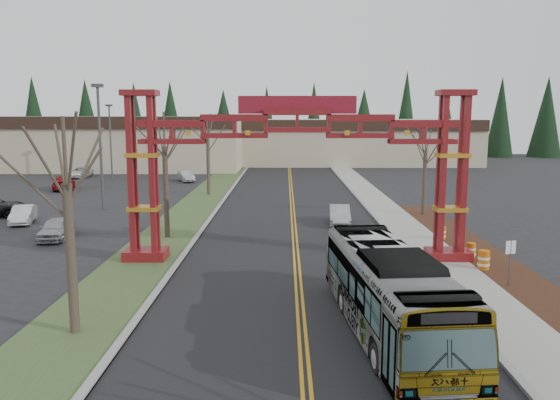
{
  "coord_description": "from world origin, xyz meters",
  "views": [
    {
      "loc": [
        -0.61,
        -10.1,
        7.61
      ],
      "look_at": [
        -0.85,
        15.12,
        3.7
      ],
      "focal_mm": 35.0,
      "sensor_mm": 36.0,
      "label": 1
    }
  ],
  "objects_px": {
    "parked_car_near_a": "(56,228)",
    "bare_tree_median_mid": "(165,148)",
    "retail_building_west": "(90,141)",
    "bare_tree_median_far": "(208,140)",
    "retail_building_east": "(350,141)",
    "barrel_south": "(484,261)",
    "parked_car_mid_a": "(64,183)",
    "silver_sedan": "(340,215)",
    "parked_car_far_b": "(80,172)",
    "light_pole_near": "(100,138)",
    "bare_tree_right_far": "(426,151)",
    "bare_tree_median_near": "(67,185)",
    "parked_car_far_a": "(186,176)",
    "light_pole_far": "(110,136)",
    "barrel_mid": "(471,251)",
    "street_sign": "(510,254)",
    "parked_car_near_b": "(23,215)",
    "gateway_arch": "(297,148)",
    "transit_bus": "(389,292)"
  },
  "relations": [
    {
      "from": "parked_car_near_a",
      "to": "bare_tree_median_mid",
      "type": "height_order",
      "value": "bare_tree_median_mid"
    },
    {
      "from": "retail_building_west",
      "to": "bare_tree_median_far",
      "type": "height_order",
      "value": "bare_tree_median_far"
    },
    {
      "from": "retail_building_east",
      "to": "parked_car_near_a",
      "type": "bearing_deg",
      "value": -113.57
    },
    {
      "from": "parked_car_near_a",
      "to": "barrel_south",
      "type": "distance_m",
      "value": 25.02
    },
    {
      "from": "retail_building_east",
      "to": "parked_car_mid_a",
      "type": "distance_m",
      "value": 47.97
    },
    {
      "from": "silver_sedan",
      "to": "parked_car_far_b",
      "type": "xyz_separation_m",
      "value": [
        -29.32,
        29.19,
        -0.0
      ]
    },
    {
      "from": "light_pole_near",
      "to": "silver_sedan",
      "type": "bearing_deg",
      "value": -17.69
    },
    {
      "from": "retail_building_east",
      "to": "bare_tree_right_far",
      "type": "distance_m",
      "value": 48.74
    },
    {
      "from": "parked_car_mid_a",
      "to": "bare_tree_median_near",
      "type": "xyz_separation_m",
      "value": [
        15.6,
        -37.72,
        4.56
      ]
    },
    {
      "from": "parked_car_far_a",
      "to": "light_pole_near",
      "type": "relative_size",
      "value": 0.39
    },
    {
      "from": "light_pole_near",
      "to": "parked_car_far_b",
      "type": "bearing_deg",
      "value": 114.45
    },
    {
      "from": "retail_building_west",
      "to": "light_pole_far",
      "type": "height_order",
      "value": "light_pole_far"
    },
    {
      "from": "barrel_mid",
      "to": "street_sign",
      "type": "bearing_deg",
      "value": -89.89
    },
    {
      "from": "parked_car_far_b",
      "to": "street_sign",
      "type": "xyz_separation_m",
      "value": [
        35.41,
        -43.67,
        0.89
      ]
    },
    {
      "from": "parked_car_mid_a",
      "to": "barrel_south",
      "type": "distance_m",
      "value": 44.29
    },
    {
      "from": "street_sign",
      "to": "barrel_mid",
      "type": "relative_size",
      "value": 2.4
    },
    {
      "from": "light_pole_far",
      "to": "bare_tree_median_mid",
      "type": "bearing_deg",
      "value": -67.1
    },
    {
      "from": "bare_tree_median_far",
      "to": "parked_car_near_b",
      "type": "bearing_deg",
      "value": -128.78
    },
    {
      "from": "bare_tree_median_mid",
      "to": "barrel_south",
      "type": "relative_size",
      "value": 7.37
    },
    {
      "from": "parked_car_far_a",
      "to": "barrel_south",
      "type": "distance_m",
      "value": 42.63
    },
    {
      "from": "parked_car_far_a",
      "to": "bare_tree_median_mid",
      "type": "relative_size",
      "value": 0.5
    },
    {
      "from": "bare_tree_median_mid",
      "to": "light_pole_near",
      "type": "relative_size",
      "value": 0.78
    },
    {
      "from": "bare_tree_median_far",
      "to": "light_pole_near",
      "type": "distance_m",
      "value": 11.11
    },
    {
      "from": "gateway_arch",
      "to": "light_pole_near",
      "type": "height_order",
      "value": "light_pole_near"
    },
    {
      "from": "parked_car_far_b",
      "to": "street_sign",
      "type": "bearing_deg",
      "value": -55.13
    },
    {
      "from": "retail_building_west",
      "to": "parked_car_far_a",
      "type": "relative_size",
      "value": 11.75
    },
    {
      "from": "gateway_arch",
      "to": "parked_car_far_a",
      "type": "xyz_separation_m",
      "value": [
        -12.18,
        34.93,
        -5.34
      ]
    },
    {
      "from": "street_sign",
      "to": "barrel_south",
      "type": "height_order",
      "value": "street_sign"
    },
    {
      "from": "retail_building_west",
      "to": "parked_car_far_b",
      "type": "xyz_separation_m",
      "value": [
        3.93,
        -14.89,
        -3.1
      ]
    },
    {
      "from": "parked_car_mid_a",
      "to": "parked_car_far_a",
      "type": "xyz_separation_m",
      "value": [
        11.42,
        7.11,
        -0.09
      ]
    },
    {
      "from": "parked_car_near_a",
      "to": "parked_car_near_b",
      "type": "relative_size",
      "value": 1.02
    },
    {
      "from": "parked_car_far_b",
      "to": "bare_tree_median_near",
      "type": "bearing_deg",
      "value": -73.91
    },
    {
      "from": "barrel_south",
      "to": "bare_tree_median_far",
      "type": "bearing_deg",
      "value": 123.47
    },
    {
      "from": "retail_building_west",
      "to": "bare_tree_median_far",
      "type": "bearing_deg",
      "value": -53.69
    },
    {
      "from": "gateway_arch",
      "to": "bare_tree_median_far",
      "type": "distance_m",
      "value": 25.33
    },
    {
      "from": "parked_car_near_b",
      "to": "bare_tree_right_far",
      "type": "bearing_deg",
      "value": -8.8
    },
    {
      "from": "bare_tree_right_far",
      "to": "parked_car_mid_a",
      "type": "bearing_deg",
      "value": 156.53
    },
    {
      "from": "parked_car_far_a",
      "to": "transit_bus",
      "type": "bearing_deg",
      "value": -94.02
    },
    {
      "from": "retail_building_west",
      "to": "street_sign",
      "type": "distance_m",
      "value": 70.58
    },
    {
      "from": "silver_sedan",
      "to": "light_pole_far",
      "type": "xyz_separation_m",
      "value": [
        -24.86,
        27.62,
        4.5
      ]
    },
    {
      "from": "bare_tree_median_mid",
      "to": "retail_building_east",
      "type": "bearing_deg",
      "value": 72.38
    },
    {
      "from": "silver_sedan",
      "to": "parked_car_far_a",
      "type": "bearing_deg",
      "value": 124.54
    },
    {
      "from": "transit_bus",
      "to": "parked_car_mid_a",
      "type": "distance_m",
      "value": 46.1
    },
    {
      "from": "retail_building_west",
      "to": "silver_sedan",
      "type": "xyz_separation_m",
      "value": [
        33.24,
        -44.08,
        -3.1
      ]
    },
    {
      "from": "parked_car_far_b",
      "to": "bare_tree_median_far",
      "type": "bearing_deg",
      "value": -43.95
    },
    {
      "from": "retail_building_west",
      "to": "barrel_mid",
      "type": "bearing_deg",
      "value": -53.75
    },
    {
      "from": "parked_car_near_a",
      "to": "parked_car_mid_a",
      "type": "distance_m",
      "value": 24.46
    },
    {
      "from": "parked_car_far_b",
      "to": "street_sign",
      "type": "relative_size",
      "value": 2.2
    },
    {
      "from": "bare_tree_median_near",
      "to": "street_sign",
      "type": "bearing_deg",
      "value": 16.98
    },
    {
      "from": "bare_tree_median_mid",
      "to": "bare_tree_median_far",
      "type": "height_order",
      "value": "bare_tree_median_mid"
    }
  ]
}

